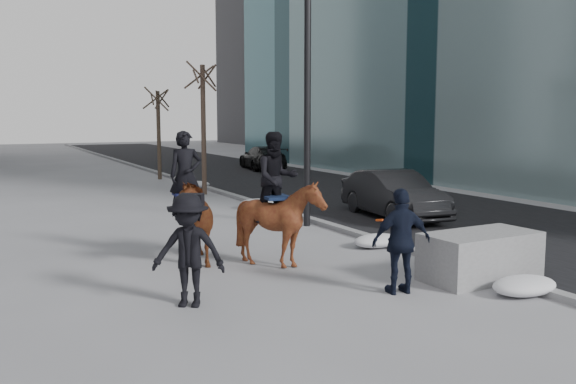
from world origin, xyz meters
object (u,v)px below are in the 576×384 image
car_near (394,194)px  mounted_left (188,213)px  planter (480,256)px  mounted_right (279,213)px

car_near → mounted_left: 7.30m
car_near → planter: bearing=-105.9°
planter → mounted_right: size_ratio=0.81×
mounted_left → planter: bearing=-41.6°
planter → mounted_right: mounted_right is taller
car_near → mounted_left: (-6.90, -2.35, 0.30)m
planter → mounted_left: 5.66m
planter → car_near: bearing=66.2°
car_near → mounted_right: size_ratio=1.58×
planter → car_near: (2.68, 6.09, 0.26)m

